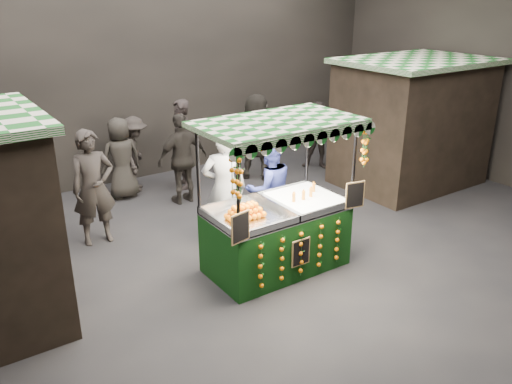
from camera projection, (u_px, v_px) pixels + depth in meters
ground at (284, 268)px, 7.73m from camera, size 12.00×12.00×0.00m
market_hall at (289, 31)px, 6.50m from camera, size 12.10×10.10×5.05m
neighbour_stall_right at (411, 122)px, 10.72m from camera, size 3.00×2.20×2.60m
juice_stall at (278, 225)px, 7.49m from camera, size 2.31×1.36×2.24m
vendor_grey at (224, 189)px, 8.12m from camera, size 0.83×0.70×1.92m
vendor_blue at (269, 189)px, 8.42m from camera, size 0.93×0.78×1.69m
shopper_0 at (93, 188)px, 8.22m from camera, size 0.71×0.48×1.88m
shopper_1 at (319, 136)px, 11.80m from camera, size 0.94×0.94×1.54m
shopper_2 at (183, 159)px, 9.84m from camera, size 1.04×0.47×1.75m
shopper_3 at (135, 154)px, 10.51m from camera, size 0.96×1.14×1.53m
shopper_4 at (121, 158)px, 10.10m from camera, size 0.80×0.53×1.61m
shopper_5 at (256, 136)px, 11.10m from camera, size 1.58×1.65×1.87m
shopper_6 at (181, 145)px, 10.58m from camera, size 0.58×0.75×1.84m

